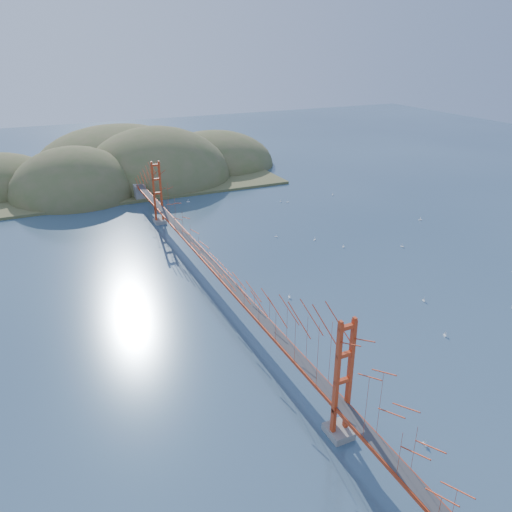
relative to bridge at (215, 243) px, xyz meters
name	(u,v)px	position (x,y,z in m)	size (l,w,h in m)	color
ground	(217,290)	(0.00, -0.18, -7.01)	(320.00, 320.00, 0.00)	#304960
bridge	(215,243)	(0.00, 0.00, 0.00)	(2.20, 94.40, 12.00)	gray
far_headlands	(129,175)	(2.21, 68.33, -7.01)	(84.00, 58.00, 25.00)	brown
sailboat_0	(289,297)	(8.09, -6.23, -6.86)	(0.54, 0.57, 0.65)	white
sailboat_4	(343,246)	(24.54, 5.40, -6.87)	(0.57, 0.57, 0.60)	white
sailboat_3	(315,239)	(21.84, 10.12, -6.87)	(0.54, 0.53, 0.60)	white
sailboat_16	(276,236)	(16.55, 14.29, -6.87)	(0.56, 0.56, 0.59)	white
sailboat_14	(424,300)	(23.70, -14.58, -6.86)	(0.53, 0.57, 0.64)	white
sailboat_11	(420,220)	(45.35, 10.36, -6.85)	(0.66, 0.66, 0.74)	white
sailboat_12	(188,201)	(8.81, 40.05, -6.85)	(0.67, 0.67, 0.72)	white
sailboat_8	(333,195)	(39.30, 31.45, -6.87)	(0.59, 0.59, 0.61)	white
sailboat_10	(425,444)	(6.00, -34.34, -6.86)	(0.44, 0.55, 0.65)	white
sailboat_1	(402,246)	(33.48, 1.40, -6.86)	(0.60, 0.61, 0.69)	white
sailboat_15	(281,201)	(26.64, 31.98, -6.87)	(0.47, 0.51, 0.57)	white
sailboat_7	(288,202)	(27.75, 30.92, -6.86)	(0.58, 0.58, 0.66)	white
sailboat_extra_0	(445,335)	(20.10, -22.10, -6.86)	(0.60, 0.60, 0.67)	white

